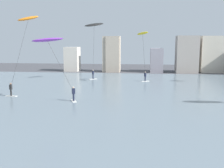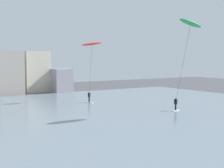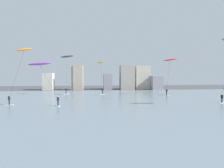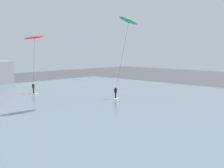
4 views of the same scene
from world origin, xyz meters
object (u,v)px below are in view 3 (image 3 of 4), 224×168
object	(u,v)px
kitesurfer_purple	(41,67)
kitesurfer_black	(67,60)
kitesurfer_yellow	(101,67)
kitesurfer_red	(170,63)
kitesurfer_orange	(22,58)

from	to	relation	value
kitesurfer_purple	kitesurfer_black	distance (m)	16.52
kitesurfer_black	kitesurfer_yellow	xyz separation A→B (m)	(8.09, -2.14, -1.86)
kitesurfer_purple	kitesurfer_red	bearing A→B (deg)	27.62
kitesurfer_purple	kitesurfer_yellow	size ratio (longest dim) A/B	0.88
kitesurfer_black	kitesurfer_orange	xyz separation A→B (m)	(-5.55, -14.04, -0.70)
kitesurfer_black	kitesurfer_red	size ratio (longest dim) A/B	1.10
kitesurfer_orange	kitesurfer_black	bearing A→B (deg)	68.44
kitesurfer_purple	kitesurfer_orange	world-z (taller)	kitesurfer_orange
kitesurfer_purple	kitesurfer_yellow	bearing A→B (deg)	54.82
kitesurfer_red	kitesurfer_orange	bearing A→B (deg)	-158.84
kitesurfer_orange	kitesurfer_yellow	bearing A→B (deg)	41.11
kitesurfer_black	kitesurfer_red	xyz separation A→B (m)	(24.87, -2.26, -0.72)
kitesurfer_purple	kitesurfer_black	bearing A→B (deg)	83.48
kitesurfer_black	kitesurfer_yellow	bearing A→B (deg)	-14.83
kitesurfer_red	kitesurfer_purple	bearing A→B (deg)	-152.38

